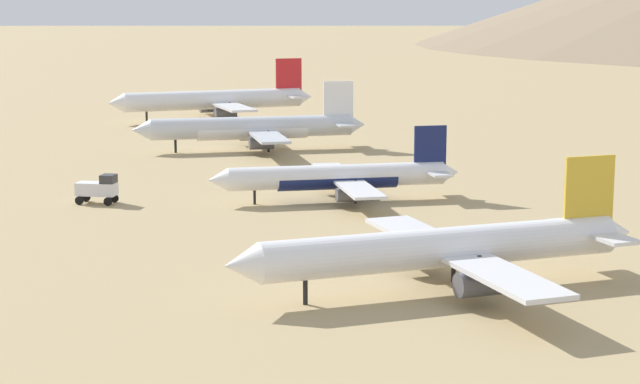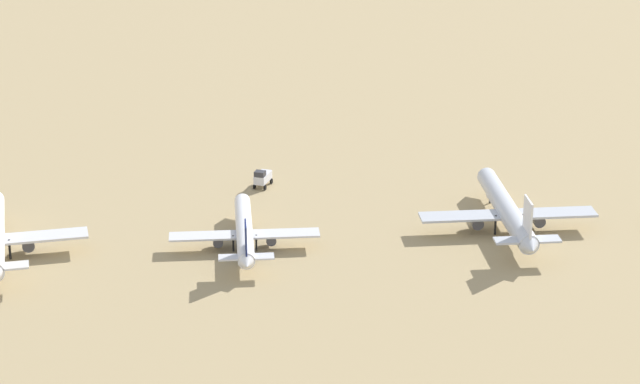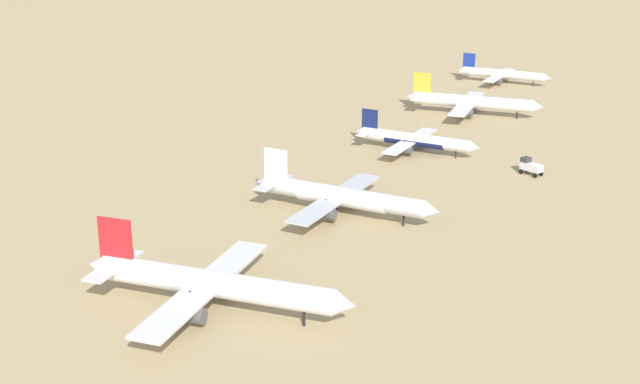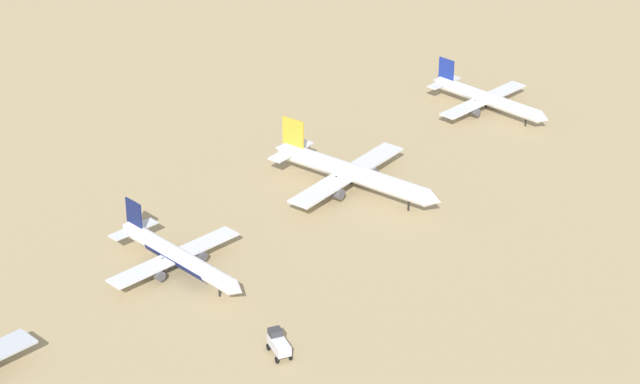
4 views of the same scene
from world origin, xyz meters
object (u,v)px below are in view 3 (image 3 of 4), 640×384
object	(u,v)px
parked_jet_1	(341,196)
service_truck	(531,166)
parked_jet_3	(471,102)
parked_jet_2	(414,140)
parked_jet_4	(502,74)
parked_jet_0	(211,284)

from	to	relation	value
parked_jet_1	service_truck	world-z (taller)	parked_jet_1
parked_jet_1	parked_jet_3	size ratio (longest dim) A/B	1.02
parked_jet_1	parked_jet_2	distance (m)	49.96
parked_jet_4	parked_jet_1	bearing A→B (deg)	-82.74
parked_jet_0	parked_jet_3	size ratio (longest dim) A/B	1.12
parked_jet_2	parked_jet_0	bearing A→B (deg)	-83.27
parked_jet_0	parked_jet_3	bearing A→B (deg)	95.71
parked_jet_2	parked_jet_3	world-z (taller)	parked_jet_3
parked_jet_2	parked_jet_1	bearing A→B (deg)	-81.74
parked_jet_1	parked_jet_3	world-z (taller)	parked_jet_1
parked_jet_4	service_truck	size ratio (longest dim) A/B	5.91
parked_jet_4	service_truck	distance (m)	106.73
service_truck	parked_jet_2	bearing A→B (deg)	174.83
parked_jet_3	parked_jet_0	bearing A→B (deg)	-84.29
parked_jet_0	parked_jet_4	world-z (taller)	parked_jet_0
parked_jet_2	parked_jet_3	distance (m)	45.04
parked_jet_0	service_truck	xyz separation A→B (m)	(20.08, 94.15, -2.38)
parked_jet_1	parked_jet_3	xyz separation A→B (m)	(-9.92, 94.39, 0.01)
parked_jet_1	service_truck	distance (m)	52.60
parked_jet_2	parked_jet_4	bearing A→B (deg)	96.73
parked_jet_2	parked_jet_3	bearing A→B (deg)	93.49
parked_jet_2	parked_jet_4	xyz separation A→B (m)	(-11.21, 94.93, -0.01)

